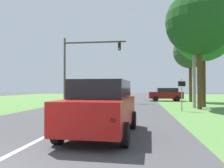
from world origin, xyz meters
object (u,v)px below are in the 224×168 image
at_px(oak_tree_right, 190,52).
at_px(utility_pole_right, 194,54).
at_px(extra_tree_2, 203,31).
at_px(keep_moving_sign, 182,90).
at_px(crossing_suv_far, 166,94).
at_px(pickup_truck_lead, 100,99).
at_px(traffic_light, 80,60).
at_px(extra_tree_1, 199,22).
at_px(red_suv_near, 102,106).

relative_size(oak_tree_right, utility_pole_right, 0.90).
height_order(oak_tree_right, utility_pole_right, utility_pole_right).
bearing_deg(utility_pole_right, extra_tree_2, 43.19).
distance_m(keep_moving_sign, crossing_suv_far, 12.58).
xyz_separation_m(pickup_truck_lead, traffic_light, (-4.35, 10.31, 4.13)).
xyz_separation_m(oak_tree_right, crossing_suv_far, (-2.74, 1.55, -5.18)).
distance_m(traffic_light, keep_moving_sign, 13.93).
bearing_deg(pickup_truck_lead, extra_tree_1, 22.88).
bearing_deg(red_suv_near, traffic_light, 108.30).
height_order(crossing_suv_far, extra_tree_1, extra_tree_1).
xyz_separation_m(pickup_truck_lead, extra_tree_2, (8.31, 5.24, 5.81)).
distance_m(oak_tree_right, extra_tree_1, 9.44).
relative_size(traffic_light, utility_pole_right, 0.85).
bearing_deg(traffic_light, crossing_suv_far, 19.65).
xyz_separation_m(keep_moving_sign, crossing_suv_far, (0.20, 12.56, -0.62)).
bearing_deg(crossing_suv_far, keep_moving_sign, -90.92).
bearing_deg(keep_moving_sign, crossing_suv_far, 89.08).
bearing_deg(crossing_suv_far, extra_tree_1, -82.34).
bearing_deg(traffic_light, extra_tree_2, -21.84).
bearing_deg(keep_moving_sign, red_suv_near, -116.59).
height_order(oak_tree_right, crossing_suv_far, oak_tree_right).
relative_size(red_suv_near, pickup_truck_lead, 0.89).
relative_size(red_suv_near, keep_moving_sign, 2.05).
relative_size(pickup_truck_lead, keep_moving_sign, 2.31).
xyz_separation_m(utility_pole_right, extra_tree_1, (0.15, -1.15, 2.44)).
bearing_deg(red_suv_near, crossing_suv_far, 77.93).
distance_m(red_suv_near, traffic_light, 18.90).
xyz_separation_m(keep_moving_sign, extra_tree_1, (1.66, 1.70, 5.46)).
height_order(pickup_truck_lead, extra_tree_2, extra_tree_2).
bearing_deg(utility_pole_right, keep_moving_sign, -118.06).
relative_size(pickup_truck_lead, oak_tree_right, 0.67).
height_order(traffic_light, utility_pole_right, utility_pole_right).
height_order(red_suv_near, crossing_suv_far, red_suv_near).
distance_m(crossing_suv_far, utility_pole_right, 10.45).
distance_m(red_suv_near, pickup_truck_lead, 7.36).
distance_m(utility_pole_right, extra_tree_2, 2.61).
distance_m(oak_tree_right, utility_pole_right, 8.43).
xyz_separation_m(oak_tree_right, utility_pole_right, (-1.42, -8.16, -1.54)).
distance_m(pickup_truck_lead, extra_tree_2, 11.41).
relative_size(red_suv_near, traffic_light, 0.63).
bearing_deg(red_suv_near, extra_tree_2, 61.15).
xyz_separation_m(red_suv_near, pickup_truck_lead, (-1.45, 7.21, -0.10)).
bearing_deg(pickup_truck_lead, red_suv_near, -78.66).
xyz_separation_m(red_suv_near, extra_tree_1, (6.00, 10.36, 5.93)).
bearing_deg(pickup_truck_lead, extra_tree_2, 32.24).
bearing_deg(traffic_light, keep_moving_sign, -41.21).
distance_m(traffic_light, utility_pole_right, 13.12).
distance_m(red_suv_near, utility_pole_right, 13.37).
xyz_separation_m(traffic_light, extra_tree_2, (12.66, -5.07, 1.68)).
distance_m(keep_moving_sign, utility_pole_right, 4.42).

